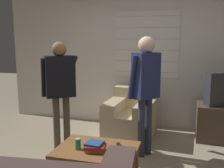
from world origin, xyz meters
TOP-DOWN VIEW (x-y plane):
  - wall_back at (0.01, 2.03)m, footprint 5.20×0.08m
  - armchair_beige at (0.03, 1.41)m, footprint 0.81×0.92m
  - coffee_table at (-0.05, -0.14)m, footprint 0.90×0.68m
  - tv_stand at (1.49, 1.57)m, footprint 0.81×0.53m
  - person_left_standing at (-0.85, 0.59)m, footprint 0.51×0.77m
  - person_right_standing at (0.36, 0.69)m, footprint 0.50×0.71m
  - book_stack at (-0.04, -0.22)m, footprint 0.24×0.21m
  - soda_can at (-0.24, -0.23)m, footprint 0.07×0.07m
  - spare_remote at (0.18, -0.02)m, footprint 0.09×0.13m

SIDE VIEW (x-z plane):
  - tv_stand at x=1.49m, z-range 0.00..0.58m
  - armchair_beige at x=0.03m, z-range -0.07..0.70m
  - coffee_table at x=-0.05m, z-range 0.16..0.55m
  - spare_remote at x=0.18m, z-range 0.39..0.41m
  - book_stack at x=-0.04m, z-range 0.39..0.49m
  - soda_can at x=-0.24m, z-range 0.39..0.52m
  - person_left_standing at x=-0.85m, z-range 0.21..1.78m
  - person_right_standing at x=0.36m, z-range 0.21..1.86m
  - wall_back at x=0.01m, z-range 0.01..2.56m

